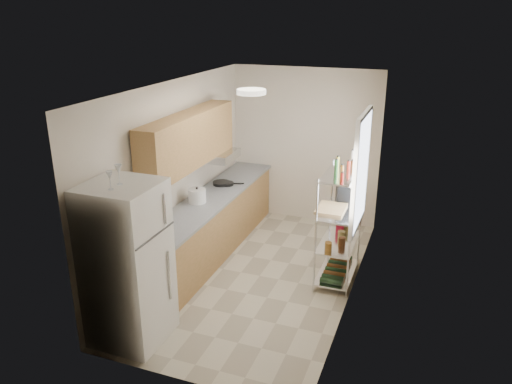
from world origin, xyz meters
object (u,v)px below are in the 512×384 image
Objects in this scene: cutting_board at (331,209)px; espresso_machine at (343,190)px; rice_cooker at (197,196)px; frying_pan_large at (222,183)px; refrigerator at (127,264)px.

cutting_board is 0.40m from espresso_machine.
rice_cooker is 1.89m from cutting_board.
espresso_machine is at bearing -24.29° from frying_pan_large.
espresso_machine is (1.95, -0.33, 0.24)m from frying_pan_large.
refrigerator reaches higher than rice_cooker.
rice_cooker is 0.81m from frying_pan_large.
refrigerator is at bearing -131.15° from cutting_board.
rice_cooker is at bearing -105.33° from frying_pan_large.
refrigerator reaches higher than espresso_machine.
refrigerator is at bearing -143.54° from espresso_machine.
rice_cooker is 2.03m from espresso_machine.
cutting_board is at bearing 48.85° from refrigerator.
rice_cooker is at bearing 93.74° from refrigerator.
cutting_board is at bearing -35.04° from frying_pan_large.
cutting_board is 1.47× the size of espresso_machine.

